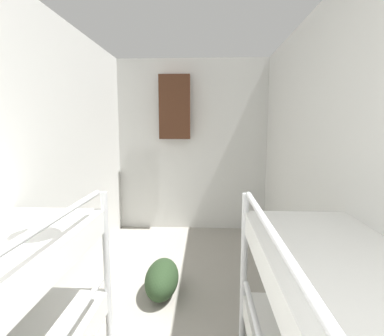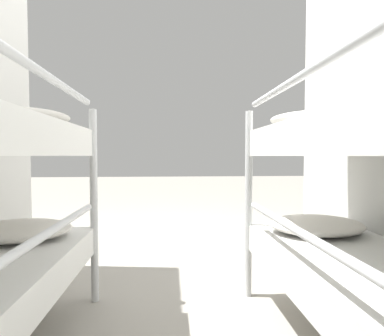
% 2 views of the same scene
% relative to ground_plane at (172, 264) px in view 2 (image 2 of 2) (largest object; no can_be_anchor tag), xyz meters
% --- Properties ---
extents(ground_plane, '(20.00, 20.00, 0.00)m').
position_rel_ground_plane_xyz_m(ground_plane, '(0.00, 0.00, 0.00)').
color(ground_plane, gray).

